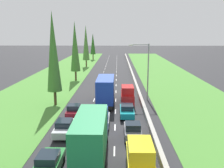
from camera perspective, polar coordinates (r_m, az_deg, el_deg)
ground_plane at (r=61.81m, az=-0.65°, el=1.45°), size 300.00×300.00×0.00m
grass_verge_left at (r=63.49m, az=-12.14°, el=1.48°), size 14.00×140.00×0.04m
grass_verge_right at (r=63.00m, az=12.51°, el=1.39°), size 14.00×140.00×0.04m
median_barrier at (r=61.82m, az=4.64°, el=1.82°), size 0.44×120.00×0.85m
lane_markings at (r=61.81m, az=-0.65°, el=1.46°), size 3.64×116.00×0.01m
green_sedan_left_lane_second at (r=21.26m, az=-13.91°, el=-16.73°), size 1.82×4.50×1.64m
yellow_van_right_lane at (r=20.03m, az=6.23°, el=-16.38°), size 1.96×4.90×2.82m
silver_sedan_left_lane at (r=28.05m, az=-10.52°, el=-9.46°), size 1.82×4.50×1.64m
green_box_truck_centre_lane at (r=21.99m, az=-4.57°, el=-11.46°), size 2.46×9.40×4.18m
silver_hatchback_centre_lane at (r=29.92m, az=-2.25°, el=-7.87°), size 1.74×3.90×1.72m
grey_hatchback_right_lane at (r=26.77m, az=4.61°, el=-10.27°), size 1.74×3.90×1.72m
maroon_hatchback_left_lane at (r=33.37m, az=-8.42°, el=-5.92°), size 1.74×3.90×1.72m
teal_sedan_right_lane at (r=33.25m, az=3.34°, el=-5.92°), size 1.82×4.50×1.64m
blue_box_truck_centre_lane at (r=38.82m, az=-1.39°, el=-1.27°), size 2.46×9.40×4.18m
red_van_right_lane at (r=38.84m, az=3.45°, el=-2.47°), size 1.96×4.90×2.82m
poplar_tree_second at (r=38.14m, az=-12.96°, el=6.97°), size 2.14×2.14×13.78m
poplar_tree_third at (r=57.55m, az=-8.24°, el=8.27°), size 2.13×2.13×13.19m
poplar_tree_fourth at (r=80.54m, az=-5.83°, el=9.11°), size 2.12×2.12×12.92m
poplar_tree_fifth at (r=102.35m, az=-4.27°, el=8.93°), size 2.06×2.06×10.44m
street_light_mast at (r=40.76m, az=7.58°, el=3.60°), size 3.20×0.28×9.00m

